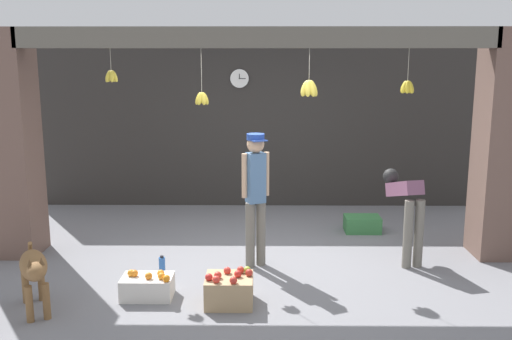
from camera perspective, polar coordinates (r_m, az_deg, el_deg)
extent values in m
plane|color=slate|center=(7.07, -0.03, -9.14)|extent=(60.00, 60.00, 0.00)
cube|color=#2D2B28|center=(9.44, 0.15, 4.79)|extent=(7.48, 0.12, 2.80)
cube|color=brown|center=(7.68, -23.73, 2.35)|extent=(0.70, 0.60, 2.80)
cube|color=brown|center=(7.63, 23.91, 2.28)|extent=(0.70, 0.60, 2.80)
cube|color=#5B564C|center=(6.75, -0.03, 13.11)|extent=(5.58, 0.24, 0.24)
cylinder|color=#B2AD99|center=(6.98, -14.34, 10.67)|extent=(0.01, 0.01, 0.25)
ellipsoid|color=gold|center=(6.97, -13.96, 9.08)|extent=(0.10, 0.05, 0.15)
ellipsoid|color=gold|center=(7.02, -14.10, 9.09)|extent=(0.07, 0.10, 0.16)
ellipsoid|color=gold|center=(7.01, -14.47, 9.07)|extent=(0.09, 0.08, 0.16)
ellipsoid|color=gold|center=(6.97, -14.56, 9.05)|extent=(0.09, 0.08, 0.16)
ellipsoid|color=gold|center=(6.95, -14.25, 9.06)|extent=(0.07, 0.10, 0.16)
cylinder|color=#B2AD99|center=(6.78, -5.49, 9.89)|extent=(0.01, 0.01, 0.51)
ellipsoid|color=gold|center=(6.79, -5.09, 7.13)|extent=(0.11, 0.06, 0.17)
ellipsoid|color=gold|center=(6.83, -5.23, 7.15)|extent=(0.09, 0.10, 0.17)
ellipsoid|color=gold|center=(6.83, -5.57, 7.15)|extent=(0.09, 0.10, 0.17)
ellipsoid|color=gold|center=(6.80, -5.78, 7.13)|extent=(0.11, 0.06, 0.17)
ellipsoid|color=gold|center=(6.76, -5.64, 7.11)|extent=(0.09, 0.10, 0.17)
ellipsoid|color=gold|center=(6.76, -5.29, 7.11)|extent=(0.09, 0.10, 0.17)
cylinder|color=#B2AD99|center=(6.80, 5.36, 10.48)|extent=(0.01, 0.01, 0.37)
ellipsoid|color=yellow|center=(6.81, 5.76, 8.13)|extent=(0.14, 0.08, 0.21)
ellipsoid|color=yellow|center=(6.85, 5.56, 8.15)|extent=(0.12, 0.13, 0.22)
ellipsoid|color=yellow|center=(6.85, 5.18, 8.16)|extent=(0.09, 0.14, 0.22)
ellipsoid|color=yellow|center=(6.82, 4.89, 8.15)|extent=(0.14, 0.11, 0.22)
ellipsoid|color=yellow|center=(6.78, 4.92, 8.13)|extent=(0.14, 0.11, 0.22)
ellipsoid|color=yellow|center=(6.75, 5.25, 8.11)|extent=(0.09, 0.14, 0.22)
ellipsoid|color=yellow|center=(6.77, 5.62, 8.11)|extent=(0.12, 0.13, 0.22)
cylinder|color=#B2AD99|center=(7.00, 15.01, 10.15)|extent=(0.01, 0.01, 0.37)
ellipsoid|color=yellow|center=(7.02, 15.23, 8.02)|extent=(0.11, 0.06, 0.17)
ellipsoid|color=yellow|center=(7.05, 15.04, 8.04)|extent=(0.09, 0.10, 0.17)
ellipsoid|color=yellow|center=(7.05, 14.75, 8.05)|extent=(0.07, 0.11, 0.17)
ellipsoid|color=yellow|center=(7.02, 14.57, 8.05)|extent=(0.11, 0.08, 0.17)
ellipsoid|color=yellow|center=(6.98, 14.64, 8.03)|extent=(0.11, 0.08, 0.17)
ellipsoid|color=yellow|center=(6.97, 14.90, 8.01)|extent=(0.07, 0.11, 0.17)
ellipsoid|color=yellow|center=(6.99, 15.17, 8.01)|extent=(0.09, 0.10, 0.17)
ellipsoid|color=brown|center=(6.02, -21.37, -8.84)|extent=(0.51, 0.68, 0.25)
cylinder|color=brown|center=(5.91, -20.23, -12.21)|extent=(0.07, 0.07, 0.36)
cylinder|color=brown|center=(5.90, -21.72, -12.35)|extent=(0.07, 0.07, 0.36)
cylinder|color=brown|center=(6.35, -20.67, -10.56)|extent=(0.07, 0.07, 0.36)
cylinder|color=brown|center=(6.35, -22.05, -10.69)|extent=(0.07, 0.07, 0.36)
ellipsoid|color=brown|center=(5.68, -21.13, -9.44)|extent=(0.25, 0.28, 0.17)
cone|color=brown|center=(5.65, -20.68, -8.53)|extent=(0.06, 0.06, 0.07)
cone|color=brown|center=(5.64, -21.71, -8.62)|extent=(0.06, 0.06, 0.07)
cylinder|color=brown|center=(6.34, -21.64, -7.61)|extent=(0.13, 0.20, 0.26)
cylinder|color=#6B665B|center=(6.84, 0.50, -6.36)|extent=(0.11, 0.11, 0.78)
cylinder|color=#6B665B|center=(6.79, -0.59, -6.51)|extent=(0.11, 0.11, 0.78)
cube|color=#4C7099|center=(6.64, -0.05, -0.78)|extent=(0.25, 0.24, 0.59)
cylinder|color=tan|center=(6.69, 1.06, -0.39)|extent=(0.06, 0.06, 0.52)
cylinder|color=tan|center=(6.58, -1.17, -0.58)|extent=(0.06, 0.06, 0.52)
sphere|color=tan|center=(6.57, -0.05, 2.60)|extent=(0.20, 0.20, 0.20)
cylinder|color=#234299|center=(6.55, -0.05, 3.34)|extent=(0.21, 0.21, 0.07)
cube|color=#234299|center=(6.47, 0.31, 2.96)|extent=(0.20, 0.17, 0.01)
cylinder|color=#6B665B|center=(6.98, 14.95, -6.24)|extent=(0.11, 0.11, 0.82)
cylinder|color=#6B665B|center=(7.04, 15.97, -6.14)|extent=(0.11, 0.11, 0.82)
cube|color=#754760|center=(7.12, 14.62, -1.81)|extent=(0.35, 0.64, 0.31)
sphere|color=black|center=(7.44, 13.33, -0.61)|extent=(0.20, 0.20, 0.20)
cube|color=silver|center=(6.15, -10.80, -11.43)|extent=(0.53, 0.35, 0.23)
sphere|color=orange|center=(6.03, -10.68, -10.37)|extent=(0.08, 0.08, 0.08)
sphere|color=orange|center=(6.08, -9.50, -10.15)|extent=(0.08, 0.08, 0.08)
sphere|color=orange|center=(6.13, -12.05, -10.08)|extent=(0.08, 0.08, 0.08)
sphere|color=orange|center=(5.94, -8.96, -10.67)|extent=(0.08, 0.08, 0.08)
sphere|color=orange|center=(6.14, -12.39, -10.04)|extent=(0.08, 0.08, 0.08)
sphere|color=orange|center=(6.01, -9.43, -10.43)|extent=(0.08, 0.08, 0.08)
cube|color=tan|center=(5.89, -2.69, -11.94)|extent=(0.48, 0.43, 0.29)
sphere|color=red|center=(5.76, -4.73, -10.64)|extent=(0.08, 0.08, 0.08)
sphere|color=red|center=(5.85, -0.70, -10.24)|extent=(0.08, 0.08, 0.08)
sphere|color=red|center=(5.92, -1.55, -9.96)|extent=(0.08, 0.08, 0.08)
sphere|color=red|center=(5.91, -2.89, -10.01)|extent=(0.08, 0.08, 0.08)
sphere|color=red|center=(5.70, -3.99, -10.87)|extent=(0.08, 0.08, 0.08)
sphere|color=red|center=(5.67, -2.27, -10.97)|extent=(0.08, 0.08, 0.08)
sphere|color=#99B238|center=(5.92, -0.88, -9.97)|extent=(0.08, 0.08, 0.08)
sphere|color=red|center=(5.82, -1.82, -10.35)|extent=(0.08, 0.08, 0.08)
sphere|color=red|center=(5.80, -3.84, -10.46)|extent=(0.08, 0.08, 0.08)
cube|color=#387A42|center=(8.33, 10.58, -5.33)|extent=(0.50, 0.34, 0.23)
cylinder|color=#2D60AD|center=(6.70, -9.37, -9.50)|extent=(0.07, 0.07, 0.21)
cylinder|color=black|center=(6.65, -9.40, -8.55)|extent=(0.04, 0.04, 0.02)
cylinder|color=black|center=(9.33, -1.66, 9.14)|extent=(0.32, 0.01, 0.32)
cylinder|color=white|center=(9.31, -1.66, 9.13)|extent=(0.30, 0.02, 0.30)
cube|color=black|center=(9.30, -1.67, 9.33)|extent=(0.01, 0.01, 0.08)
cube|color=black|center=(9.30, -1.39, 9.13)|extent=(0.11, 0.01, 0.01)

